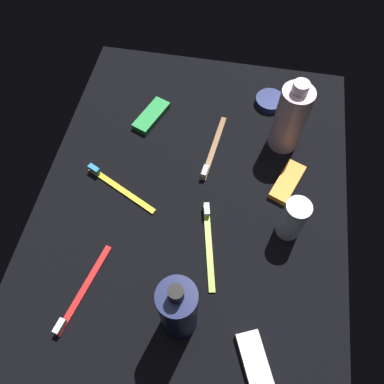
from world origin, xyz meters
TOP-DOWN VIEW (x-y plane):
  - ground_plane at (0.00, 0.00)cm, footprint 84.00×64.00cm
  - lotion_bottle at (-24.63, -2.29)cm, footprint 6.10×6.10cm
  - bodywash_bottle at (18.20, -17.67)cm, footprint 6.65×6.65cm
  - deodorant_stick at (-3.58, -20.01)cm, footprint 4.75×4.75cm
  - toothbrush_brown at (12.70, -2.42)cm, footprint 18.02×3.32cm
  - toothbrush_yellow at (-0.09, 16.17)cm, footprint 8.95×16.71cm
  - toothbrush_lime at (-8.84, -4.92)cm, footprint 17.82×5.15cm
  - toothbrush_red at (-23.26, 16.46)cm, footprint 17.77×5.43cm
  - snack_bar_white at (-29.35, -16.10)cm, footprint 11.13×7.83cm
  - snack_bar_green at (19.92, 13.38)cm, footprint 11.14×7.51cm
  - snack_bar_orange at (7.25, -19.34)cm, footprint 11.14×7.58cm
  - cream_tin_left at (29.51, -13.86)cm, footprint 6.94×6.94cm

SIDE VIEW (x-z plane):
  - ground_plane at x=0.00cm, z-range -1.20..0.00cm
  - toothbrush_brown at x=12.70cm, z-range -0.44..1.66cm
  - toothbrush_yellow at x=-0.09cm, z-range -0.44..1.66cm
  - toothbrush_lime at x=-8.84cm, z-range -0.44..1.66cm
  - toothbrush_red at x=-23.26cm, z-range -0.44..1.66cm
  - snack_bar_white at x=-29.35cm, z-range 0.00..1.50cm
  - snack_bar_green at x=19.92cm, z-range 0.00..1.50cm
  - snack_bar_orange at x=7.25cm, z-range 0.00..1.50cm
  - cream_tin_left at x=29.51cm, z-range 0.00..1.66cm
  - deodorant_stick at x=-3.58cm, z-range 0.00..10.33cm
  - bodywash_bottle at x=18.20cm, z-range -0.82..17.43cm
  - lotion_bottle at x=-24.63cm, z-range -1.19..19.36cm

